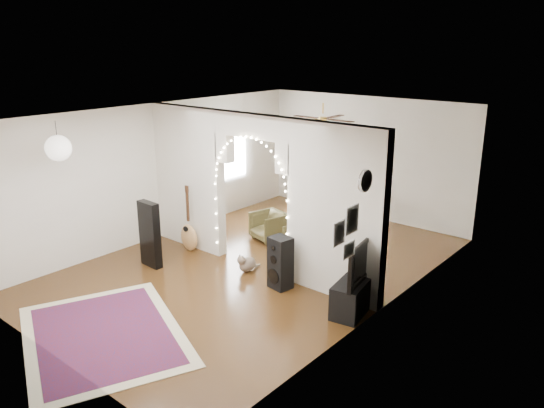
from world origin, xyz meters
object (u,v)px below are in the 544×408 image
Objects in this scene: floor_speaker at (280,263)px; dining_chair_right at (301,239)px; media_console at (355,294)px; dining_chair_left at (269,226)px; dining_table at (346,186)px; acoustic_guitar at (189,227)px; bookcase at (325,182)px.

dining_chair_right is at bearing 124.29° from floor_speaker.
floor_speaker is at bearing -46.98° from dining_chair_right.
media_console is 1.89× the size of dining_chair_right.
floor_speaker reaches higher than dining_chair_right.
media_console is 2.41m from dining_chair_right.
dining_chair_left is at bearing 144.11° from floor_speaker.
media_console is at bearing 14.61° from floor_speaker.
floor_speaker is 0.65× the size of dining_table.
dining_chair_right is at bearing -88.25° from dining_table.
dining_chair_right is at bearing 32.97° from acoustic_guitar.
dining_table is 2.51m from dining_chair_right.
bookcase reaches higher than media_console.
dining_table is (0.59, 0.00, -0.00)m from bookcase.
bookcase is at bearing 124.08° from floor_speaker.
dining_table is at bearing 96.70° from dining_chair_left.
dining_table reaches higher than dining_chair_right.
bookcase reaches higher than dining_chair_left.
acoustic_guitar is at bearing -174.00° from floor_speaker.
acoustic_guitar is 2.13m from dining_chair_right.
dining_chair_right is at bearing -77.77° from bookcase.
media_console is 0.75× the size of dining_table.
bookcase is at bearing 119.92° from media_console.
floor_speaker is at bearing -77.65° from bookcase.
media_console is 0.73× the size of bookcase.
acoustic_guitar is at bearing -110.63° from bookcase.
acoustic_guitar is at bearing -117.19° from dining_table.
acoustic_guitar is 2.34m from floor_speaker.
dining_chair_left is at bearing -168.09° from dining_chair_right.
dining_chair_right is (-2.00, 1.34, -0.01)m from media_console.
dining_chair_right is (1.12, -2.41, -0.45)m from bookcase.
dining_chair_left is at bearing -96.53° from bookcase.
dining_chair_left reaches higher than media_console.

